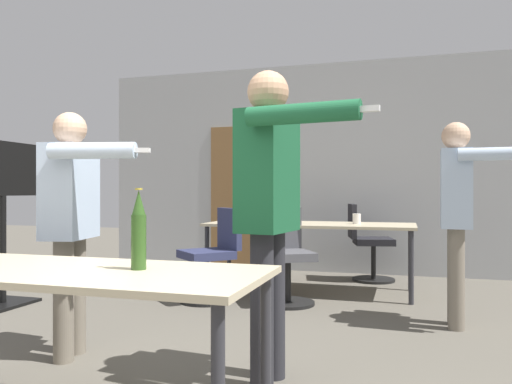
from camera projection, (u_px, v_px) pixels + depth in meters
name	position (u px, v px, depth m)	size (l,w,h in m)	color
back_wall	(314.00, 169.00, 6.95)	(6.20, 0.12, 2.88)	#B2B5B7
conference_table_near	(73.00, 285.00, 2.24)	(1.75, 0.73, 0.75)	#C6B793
conference_table_far	(309.00, 228.00, 5.52)	(2.27, 0.84, 0.75)	#C6B793
tv_screen	(3.00, 203.00, 4.83)	(0.44, 1.10, 1.60)	black
person_far_watching	(271.00, 193.00, 2.87)	(0.79, 0.71, 1.80)	#28282D
person_left_plaid	(458.00, 203.00, 4.05)	(0.75, 0.63, 1.67)	slate
person_center_tall	(72.00, 210.00, 3.31)	(0.83, 0.61, 1.63)	slate
office_chair_far_right	(213.00, 257.00, 5.04)	(0.68, 0.69, 0.93)	black
office_chair_near_pushed	(367.00, 244.00, 6.17)	(0.61, 0.55, 0.95)	black
office_chair_mid_tucked	(286.00, 258.00, 4.95)	(0.65, 0.68, 0.94)	black
beer_bottle	(139.00, 231.00, 2.22)	(0.07, 0.07, 0.36)	#2D511E
drink_cup	(357.00, 219.00, 5.41)	(0.09, 0.09, 0.11)	silver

